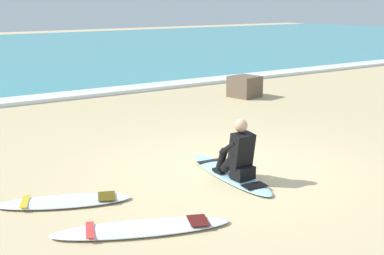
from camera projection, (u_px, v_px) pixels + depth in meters
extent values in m
plane|color=#CCB584|center=(229.00, 170.00, 8.74)|extent=(80.00, 80.00, 0.00)
cube|color=white|center=(62.00, 96.00, 15.07)|extent=(80.00, 0.90, 0.11)
ellipsoid|color=#9ED1E5|center=(229.00, 173.00, 8.48)|extent=(0.79, 2.36, 0.07)
cube|color=black|center=(210.00, 161.00, 9.03)|extent=(0.49, 0.16, 0.01)
cube|color=black|center=(254.00, 185.00, 7.83)|extent=(0.39, 0.28, 0.01)
cube|color=black|center=(243.00, 173.00, 8.09)|extent=(0.32, 0.26, 0.20)
cylinder|color=black|center=(230.00, 161.00, 8.15)|extent=(0.15, 0.41, 0.43)
cylinder|color=black|center=(222.00, 160.00, 8.31)|extent=(0.12, 0.26, 0.42)
cube|color=black|center=(218.00, 171.00, 8.41)|extent=(0.10, 0.22, 0.05)
cylinder|color=black|center=(240.00, 159.00, 8.26)|extent=(0.15, 0.41, 0.43)
cylinder|color=black|center=(233.00, 158.00, 8.44)|extent=(0.12, 0.26, 0.42)
cube|color=black|center=(230.00, 168.00, 8.54)|extent=(0.10, 0.22, 0.05)
cube|color=black|center=(242.00, 150.00, 8.04)|extent=(0.34, 0.30, 0.57)
sphere|color=tan|center=(241.00, 125.00, 7.97)|extent=(0.21, 0.21, 0.21)
cylinder|color=black|center=(228.00, 148.00, 8.08)|extent=(0.09, 0.40, 0.31)
cylinder|color=black|center=(242.00, 145.00, 8.23)|extent=(0.09, 0.40, 0.31)
ellipsoid|color=silver|center=(142.00, 228.00, 6.46)|extent=(2.28, 1.32, 0.07)
cube|color=red|center=(90.00, 230.00, 6.33)|extent=(0.27, 0.48, 0.01)
cube|color=#4A1311|center=(198.00, 220.00, 6.60)|extent=(0.36, 0.43, 0.01)
ellipsoid|color=silver|center=(64.00, 201.00, 7.31)|extent=(1.92, 1.22, 0.07)
cube|color=gold|center=(25.00, 201.00, 7.21)|extent=(0.28, 0.48, 0.01)
cube|color=#4C400C|center=(107.00, 196.00, 7.41)|extent=(0.37, 0.43, 0.01)
cube|color=brown|center=(245.00, 87.00, 15.21)|extent=(0.90, 0.90, 0.61)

